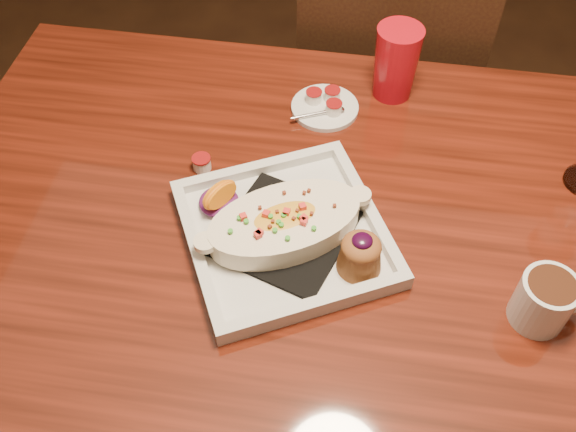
# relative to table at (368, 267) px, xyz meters

# --- Properties ---
(floor) EXTENTS (7.00, 7.00, 0.00)m
(floor) POSITION_rel_table_xyz_m (0.00, 0.00, -0.65)
(floor) COLOR black
(floor) RESTS_ON ground
(table) EXTENTS (1.50, 0.90, 0.75)m
(table) POSITION_rel_table_xyz_m (0.00, 0.00, 0.00)
(table) COLOR maroon
(table) RESTS_ON floor
(chair_far) EXTENTS (0.42, 0.42, 0.93)m
(chair_far) POSITION_rel_table_xyz_m (-0.00, 0.63, -0.15)
(chair_far) COLOR black
(chair_far) RESTS_ON floor
(plate) EXTENTS (0.40, 0.40, 0.08)m
(plate) POSITION_rel_table_xyz_m (-0.13, -0.04, 0.13)
(plate) COLOR silver
(plate) RESTS_ON table
(coffee_mug) EXTENTS (0.11, 0.08, 0.08)m
(coffee_mug) POSITION_rel_table_xyz_m (0.24, -0.11, 0.14)
(coffee_mug) COLOR silver
(coffee_mug) RESTS_ON table
(saucer) EXTENTS (0.13, 0.13, 0.09)m
(saucer) POSITION_rel_table_xyz_m (-0.11, 0.28, 0.11)
(saucer) COLOR silver
(saucer) RESTS_ON table
(creamer_loose) EXTENTS (0.03, 0.03, 0.03)m
(creamer_loose) POSITION_rel_table_xyz_m (-0.30, 0.09, 0.11)
(creamer_loose) COLOR white
(creamer_loose) RESTS_ON table
(red_tumbler) EXTENTS (0.09, 0.09, 0.14)m
(red_tumbler) POSITION_rel_table_xyz_m (0.01, 0.34, 0.17)
(red_tumbler) COLOR red
(red_tumbler) RESTS_ON table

